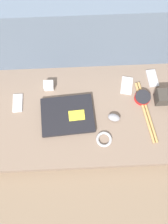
{
  "coord_description": "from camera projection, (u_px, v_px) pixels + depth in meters",
  "views": [
    {
      "loc": [
        -0.02,
        -0.41,
        1.3
      ],
      "look_at": [
        0.0,
        0.0,
        0.12
      ],
      "focal_mm": 35.0,
      "sensor_mm": 36.0,
      "label": 1
    }
  ],
  "objects": [
    {
      "name": "ground_plane",
      "position": [
        84.0,
        118.0,
        1.36
      ],
      "size": [
        8.0,
        8.0,
        0.0
      ],
      "primitive_type": "plane",
      "color": "#7A6651"
    },
    {
      "name": "couch_seat",
      "position": [
        84.0,
        116.0,
        1.32
      ],
      "size": [
        1.18,
        0.62,
        0.1
      ],
      "color": "#7A6656",
      "rests_on": "ground_plane"
    },
    {
      "name": "couch_backrest",
      "position": [
        81.0,
        37.0,
        1.25
      ],
      "size": [
        1.18,
        0.2,
        0.53
      ],
      "color": "slate",
      "rests_on": "ground_plane"
    },
    {
      "name": "laptop",
      "position": [
        68.0,
        115.0,
        1.25
      ],
      "size": [
        0.31,
        0.25,
        0.03
      ],
      "rotation": [
        0.0,
        0.0,
        0.06
      ],
      "color": "black",
      "rests_on": "couch_seat"
    },
    {
      "name": "computer_mouse",
      "position": [
        114.0,
        117.0,
        1.24
      ],
      "size": [
        0.08,
        0.06,
        0.04
      ],
      "rotation": [
        0.0,
        0.0,
        -0.3
      ],
      "color": "gray",
      "rests_on": "couch_seat"
    },
    {
      "name": "speaker_puck",
      "position": [
        143.0,
        98.0,
        1.28
      ],
      "size": [
        0.09,
        0.09,
        0.03
      ],
      "color": "red",
      "rests_on": "couch_seat"
    },
    {
      "name": "phone_silver",
      "position": [
        18.0,
        103.0,
        1.28
      ],
      "size": [
        0.06,
        0.11,
        0.01
      ],
      "rotation": [
        0.0,
        0.0,
        0.02
      ],
      "color": "silver",
      "rests_on": "couch_seat"
    },
    {
      "name": "phone_black",
      "position": [
        127.0,
        86.0,
        1.32
      ],
      "size": [
        0.09,
        0.12,
        0.01
      ],
      "rotation": [
        0.0,
        0.0,
        -0.22
      ],
      "color": "silver",
      "rests_on": "couch_seat"
    },
    {
      "name": "phone_small",
      "position": [
        152.0,
        78.0,
        1.34
      ],
      "size": [
        0.07,
        0.12,
        0.01
      ],
      "rotation": [
        0.0,
        0.0,
        0.08
      ],
      "color": "#B7B7BC",
      "rests_on": "couch_seat"
    },
    {
      "name": "camera_pouch",
      "position": [
        165.0,
        97.0,
        1.26
      ],
      "size": [
        0.1,
        0.08,
        0.08
      ],
      "color": "#38332D",
      "rests_on": "couch_seat"
    },
    {
      "name": "charger_brick",
      "position": [
        49.0,
        86.0,
        1.3
      ],
      "size": [
        0.06,
        0.05,
        0.04
      ],
      "color": "silver",
      "rests_on": "couch_seat"
    },
    {
      "name": "cable_coil",
      "position": [
        104.0,
        139.0,
        1.21
      ],
      "size": [
        0.09,
        0.09,
        0.01
      ],
      "color": "#B2B2B7",
      "rests_on": "couch_seat"
    },
    {
      "name": "drumstick_pair",
      "position": [
        146.0,
        111.0,
        1.26
      ],
      "size": [
        0.09,
        0.38,
        0.01
      ],
      "rotation": [
        0.0,
        0.0,
        0.15
      ],
      "color": "tan",
      "rests_on": "couch_seat"
    }
  ]
}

